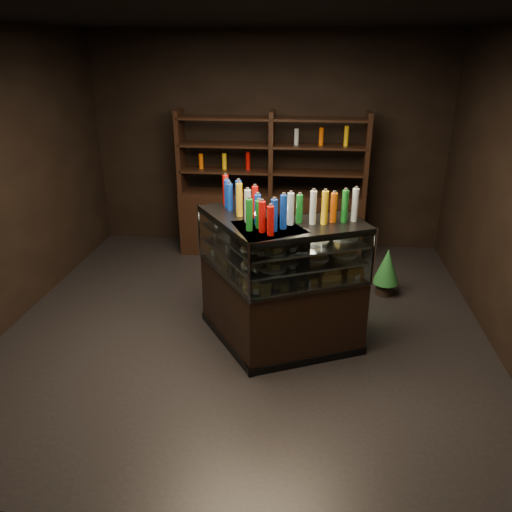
% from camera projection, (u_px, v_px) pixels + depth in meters
% --- Properties ---
extents(ground, '(5.00, 5.00, 0.00)m').
position_uv_depth(ground, '(246.00, 325.00, 5.38)').
color(ground, black).
rests_on(ground, ground).
extents(room_shell, '(5.02, 5.02, 3.01)m').
position_uv_depth(room_shell, '(245.00, 143.00, 4.62)').
color(room_shell, black).
rests_on(room_shell, ground).
extents(display_case, '(1.73, 1.33, 1.31)m').
position_uv_depth(display_case, '(274.00, 305.00, 4.86)').
color(display_case, black).
rests_on(display_case, ground).
extents(food_display, '(1.42, 1.02, 0.41)m').
position_uv_depth(food_display, '(275.00, 252.00, 4.65)').
color(food_display, gold).
rests_on(food_display, display_case).
extents(bottles_top, '(1.26, 0.88, 0.30)m').
position_uv_depth(bottles_top, '(276.00, 206.00, 4.48)').
color(bottles_top, '#147223').
rests_on(bottles_top, display_case).
extents(potted_conifer, '(0.31, 0.31, 0.66)m').
position_uv_depth(potted_conifer, '(387.00, 265.00, 5.90)').
color(potted_conifer, black).
rests_on(potted_conifer, ground).
extents(back_shelving, '(2.56, 0.42, 2.00)m').
position_uv_depth(back_shelving, '(271.00, 213.00, 7.01)').
color(back_shelving, black).
rests_on(back_shelving, ground).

